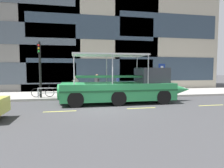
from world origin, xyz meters
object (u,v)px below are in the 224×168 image
object	(u,v)px
parking_sign	(162,74)
pedestrian_near_stern	(76,84)
leaned_bicycle	(43,92)
pedestrian_near_bow	(147,83)
pedestrian_mid_right	(97,82)
traffic_light_pole	(40,64)
duck_tour_boat	(125,87)
pedestrian_mid_left	(118,83)

from	to	relation	value
parking_sign	pedestrian_near_stern	size ratio (longest dim) A/B	1.68
leaned_bicycle	pedestrian_near_bow	bearing A→B (deg)	5.90
pedestrian_near_bow	pedestrian_mid_right	distance (m)	4.71
parking_sign	pedestrian_near_bow	world-z (taller)	parking_sign
pedestrian_mid_right	parking_sign	bearing A→B (deg)	-6.24
traffic_light_pole	pedestrian_mid_right	xyz separation A→B (m)	(4.47, 0.91, -1.53)
traffic_light_pole	pedestrian_mid_right	world-z (taller)	traffic_light_pole
traffic_light_pole	leaned_bicycle	xyz separation A→B (m)	(0.11, 0.28, -2.22)
leaned_bicycle	duck_tour_boat	size ratio (longest dim) A/B	0.18
leaned_bicycle	traffic_light_pole	bearing A→B (deg)	-111.57
duck_tour_boat	pedestrian_near_bow	distance (m)	4.75
leaned_bicycle	pedestrian_mid_left	distance (m)	6.38
parking_sign	pedestrian_mid_left	bearing A→B (deg)	167.03
traffic_light_pole	duck_tour_boat	xyz separation A→B (m)	(6.09, -2.40, -1.70)
traffic_light_pole	pedestrian_mid_left	xyz separation A→B (m)	(6.40, 1.15, -1.59)
traffic_light_pole	pedestrian_near_stern	bearing A→B (deg)	19.64
parking_sign	duck_tour_boat	distance (m)	4.95
parking_sign	pedestrian_mid_right	world-z (taller)	parking_sign
duck_tour_boat	pedestrian_near_bow	bearing A→B (deg)	49.63
pedestrian_near_bow	pedestrian_mid_left	size ratio (longest dim) A/B	0.94
parking_sign	leaned_bicycle	distance (m)	10.14
pedestrian_mid_right	pedestrian_near_stern	world-z (taller)	pedestrian_mid_right
pedestrian_mid_left	parking_sign	bearing A→B (deg)	-12.97
pedestrian_near_bow	pedestrian_mid_right	world-z (taller)	pedestrian_mid_right
leaned_bicycle	pedestrian_mid_right	bearing A→B (deg)	8.20
pedestrian_mid_right	pedestrian_near_bow	bearing A→B (deg)	3.74
leaned_bicycle	pedestrian_near_bow	xyz separation A→B (m)	(9.06, 0.93, 0.57)
parking_sign	pedestrian_mid_left	distance (m)	3.93
pedestrian_near_bow	pedestrian_mid_left	bearing A→B (deg)	-178.67
traffic_light_pole	leaned_bicycle	bearing A→B (deg)	68.43
traffic_light_pole	duck_tour_boat	world-z (taller)	traffic_light_pole
leaned_bicycle	pedestrian_mid_right	distance (m)	4.46
parking_sign	leaned_bicycle	bearing A→B (deg)	-179.96
traffic_light_pole	pedestrian_mid_left	distance (m)	6.69
parking_sign	pedestrian_mid_left	xyz separation A→B (m)	(-3.75, 0.86, -0.81)
pedestrian_near_bow	pedestrian_near_stern	size ratio (longest dim) A/B	0.99
pedestrian_near_stern	pedestrian_mid_left	bearing A→B (deg)	3.00
parking_sign	pedestrian_near_bow	xyz separation A→B (m)	(-0.98, 0.93, -0.87)
pedestrian_mid_left	pedestrian_near_bow	bearing A→B (deg)	1.33
parking_sign	pedestrian_near_bow	size ratio (longest dim) A/B	1.71
parking_sign	duck_tour_boat	size ratio (longest dim) A/B	0.28
pedestrian_near_bow	parking_sign	bearing A→B (deg)	-43.46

